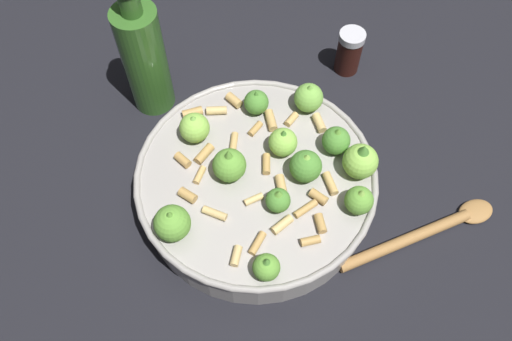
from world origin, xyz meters
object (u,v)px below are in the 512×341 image
at_px(cooking_pan, 258,181).
at_px(olive_oil_bottle, 144,57).
at_px(pepper_shaker, 349,52).
at_px(wooden_spoon, 427,231).

xyz_separation_m(cooking_pan, olive_oil_bottle, (-0.13, 0.21, 0.06)).
height_order(pepper_shaker, wooden_spoon, pepper_shaker).
bearing_deg(cooking_pan, pepper_shaker, 46.30).
bearing_deg(olive_oil_bottle, cooking_pan, -58.64).
distance_m(olive_oil_bottle, wooden_spoon, 0.47).
xyz_separation_m(pepper_shaker, olive_oil_bottle, (-0.32, 0.00, 0.06)).
distance_m(cooking_pan, wooden_spoon, 0.24).
height_order(cooking_pan, pepper_shaker, cooking_pan).
xyz_separation_m(cooking_pan, pepper_shaker, (0.20, 0.21, 0.00)).
height_order(cooking_pan, wooden_spoon, cooking_pan).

